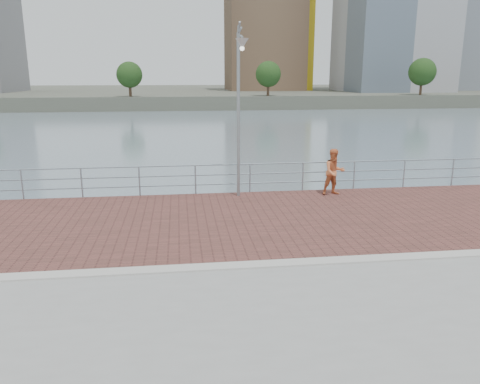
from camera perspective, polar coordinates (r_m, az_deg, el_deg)
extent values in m
plane|color=slate|center=(12.03, 1.29, -17.84)|extent=(400.00, 400.00, 0.00)
cube|color=brown|center=(14.44, -0.82, -3.42)|extent=(40.00, 6.80, 0.02)
cube|color=#B7B5AD|center=(11.09, 1.35, -8.91)|extent=(40.00, 0.40, 0.06)
cube|color=#4C5142|center=(132.69, -6.88, 11.85)|extent=(320.00, 95.00, 2.50)
cylinder|color=#8C9EA8|center=(18.38, -25.01, 0.81)|extent=(0.06, 0.06, 1.10)
cylinder|color=#8C9EA8|center=(17.86, -18.73, 1.04)|extent=(0.06, 0.06, 1.10)
cylinder|color=#8C9EA8|center=(17.57, -12.16, 1.27)|extent=(0.06, 0.06, 1.10)
cylinder|color=#8C9EA8|center=(17.51, -5.45, 1.48)|extent=(0.06, 0.06, 1.10)
cylinder|color=#8C9EA8|center=(17.69, 1.21, 1.68)|extent=(0.06, 0.06, 1.10)
cylinder|color=#8C9EA8|center=(18.11, 7.64, 1.84)|extent=(0.06, 0.06, 1.10)
cylinder|color=#8C9EA8|center=(18.74, 13.72, 1.98)|extent=(0.06, 0.06, 1.10)
cylinder|color=#8C9EA8|center=(19.57, 19.35, 2.09)|extent=(0.06, 0.06, 1.10)
cylinder|color=#8C9EA8|center=(20.57, 24.47, 2.17)|extent=(0.06, 0.06, 1.10)
cylinder|color=#8C9EA8|center=(17.46, -2.12, 3.35)|extent=(39.00, 0.05, 0.05)
cylinder|color=#8C9EA8|center=(17.53, -2.11, 2.15)|extent=(39.00, 0.05, 0.05)
cylinder|color=#8C9EA8|center=(17.61, -2.10, 0.99)|extent=(39.00, 0.05, 0.05)
cylinder|color=gray|center=(16.78, -0.20, 9.05)|extent=(0.12, 0.12, 5.76)
cylinder|color=gray|center=(16.29, 0.02, 19.04)|extent=(0.07, 0.96, 0.07)
cone|color=#B2B2AD|center=(15.80, 0.25, 18.49)|extent=(0.42, 0.42, 0.34)
imported|color=#D97140|center=(17.59, 11.41, 2.41)|extent=(0.90, 0.74, 1.71)
cube|color=brown|center=(122.49, 2.92, 19.24)|extent=(18.00, 18.00, 29.52)
cylinder|color=#473323|center=(87.51, -13.26, 12.42)|extent=(0.50, 0.50, 3.55)
sphere|color=#193814|center=(87.48, -13.34, 13.75)|extent=(4.56, 4.56, 4.56)
cylinder|color=#473323|center=(88.66, 3.44, 12.81)|extent=(0.50, 0.50, 3.64)
sphere|color=#193814|center=(88.64, 3.46, 14.15)|extent=(4.69, 4.69, 4.69)
cylinder|color=#473323|center=(98.77, 21.21, 12.16)|extent=(0.50, 0.50, 4.04)
sphere|color=#193814|center=(98.75, 21.33, 13.49)|extent=(5.19, 5.19, 5.19)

